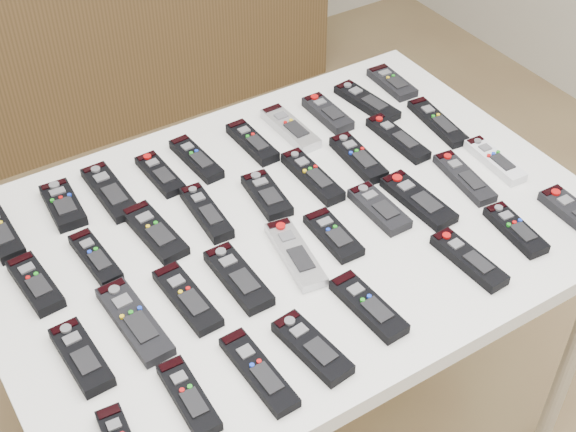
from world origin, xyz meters
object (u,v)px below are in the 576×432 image
remote_2 (110,192)px  remote_25 (379,208)px  remote_12 (155,232)px  remote_24 (333,235)px  remote_9 (392,83)px  remote_33 (368,306)px  remote_4 (196,159)px  remote_8 (367,102)px  remote_17 (398,138)px  remote_31 (259,372)px  remote_7 (328,113)px  remote_27 (464,178)px  remote_5 (252,142)px  remote_18 (437,122)px  remote_26 (418,200)px  remote_13 (206,213)px  remote_21 (187,298)px  remote_15 (312,176)px  remote_30 (189,397)px  remote_20 (134,321)px  remote_3 (160,174)px  sideboard (136,19)px  remote_16 (358,158)px  remote_32 (312,348)px  remote_22 (238,278)px  remote_35 (516,230)px  remote_1 (63,205)px  table (288,243)px  remote_0 (0,232)px  remote_11 (96,258)px  remote_28 (495,160)px  remote_19 (82,357)px

remote_2 → remote_25: (0.46, -0.35, 0.00)m
remote_12 → remote_24: remote_12 is taller
remote_9 → remote_33: (-0.51, -0.58, 0.00)m
remote_4 → remote_24: size_ratio=1.14×
remote_8 → remote_17: (-0.03, -0.16, 0.00)m
remote_25 → remote_31: bearing=-152.0°
remote_7 → remote_27: 0.38m
remote_5 → remote_33: same height
remote_5 → remote_33: 0.56m
remote_33 → remote_18: bearing=35.0°
remote_33 → remote_12: bearing=118.7°
remote_17 → remote_26: bearing=-117.7°
remote_13 → remote_9: bearing=19.9°
remote_9 → remote_27: (-0.10, -0.39, 0.00)m
remote_21 → remote_5: bearing=43.0°
remote_15 → remote_30: 0.62m
remote_20 → remote_21: bearing=-2.8°
remote_3 → remote_5: bearing=-4.9°
sideboard → remote_30: (-0.73, -1.97, 0.40)m
remote_3 → remote_5: (0.23, -0.01, 0.00)m
remote_20 → remote_24: remote_20 is taller
remote_26 → remote_33: remote_33 is taller
remote_7 → remote_16: bearing=-102.7°
remote_32 → remote_2: bearing=96.2°
remote_12 → remote_22: remote_22 is taller
remote_13 → remote_26: bearing=-23.8°
remote_9 → remote_35: size_ratio=0.96×
remote_4 → remote_1: bearing=175.0°
table → remote_33: size_ratio=7.30×
remote_16 → remote_31: size_ratio=0.91×
remote_21 → remote_24: bearing=-3.1°
remote_0 → remote_20: remote_0 is taller
remote_3 → remote_35: 0.77m
remote_2 → remote_22: bearing=-74.9°
remote_1 → remote_33: same height
table → remote_25: bearing=-22.2°
remote_9 → remote_18: (-0.02, -0.20, -0.00)m
remote_21 → remote_22: bearing=-6.4°
remote_13 → remote_5: bearing=41.1°
remote_4 → remote_11: bearing=-154.2°
remote_28 → remote_25: bearing=-177.8°
remote_19 → remote_35: remote_19 is taller
remote_5 → remote_30: (-0.45, -0.55, -0.00)m
remote_3 → remote_0: bearing=177.7°
remote_15 → remote_13: bearing=176.0°
remote_11 → remote_24: bearing=-27.5°
remote_27 → remote_18: bearing=72.3°
remote_1 → remote_28: 0.95m
table → remote_13: remote_13 is taller
remote_3 → remote_9: size_ratio=1.03×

